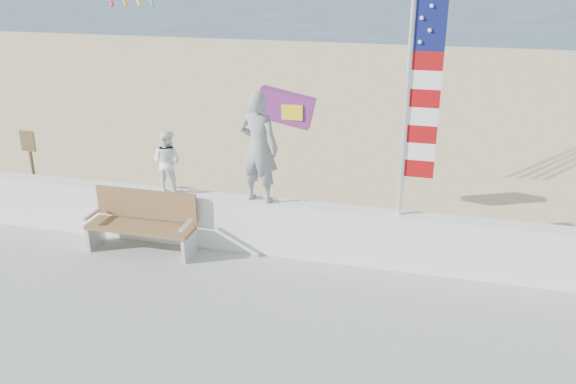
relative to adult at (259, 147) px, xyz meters
name	(u,v)px	position (x,y,z in m)	size (l,w,h in m)	color
ground	(241,327)	(0.33, -2.00, -1.98)	(220.00, 220.00, 0.00)	#324B64
sand	(347,143)	(0.33, 7.00, -1.94)	(90.00, 40.00, 0.08)	beige
seawall	(279,227)	(0.33, 0.00, -1.35)	(30.00, 0.35, 0.90)	white
adult	(259,147)	(0.00, 0.00, 0.00)	(0.65, 0.43, 1.79)	gray
child	(167,161)	(-1.59, 0.00, -0.36)	(0.52, 0.40, 1.06)	white
bench	(143,221)	(-1.89, -0.45, -1.29)	(1.80, 0.57, 1.00)	olive
flag	(417,91)	(2.37, 0.00, 1.02)	(0.50, 0.08, 3.50)	silver
parafoil_kite	(287,108)	(0.04, 1.61, 0.26)	(1.09, 0.34, 0.74)	red
sign	(31,159)	(-5.24, 1.28, -1.03)	(0.32, 0.07, 1.46)	brown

